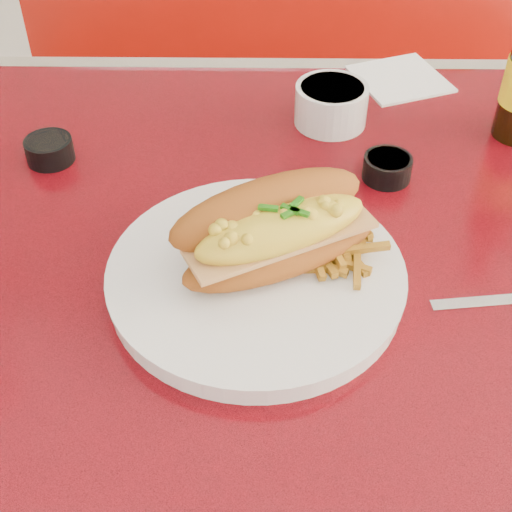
{
  "coord_description": "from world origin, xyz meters",
  "views": [
    {
      "loc": [
        -0.06,
        -0.57,
        1.28
      ],
      "look_at": [
        -0.06,
        -0.07,
        0.81
      ],
      "focal_mm": 50.0,
      "sensor_mm": 36.0,
      "label": 1
    }
  ],
  "objects_px": {
    "fork": "(329,273)",
    "dinner_plate": "(256,277)",
    "diner_table": "(308,341)",
    "booth_bench_far": "(287,169)",
    "gravy_ramekin": "(331,104)",
    "sauce_cup_right": "(387,167)",
    "sauce_cup_left": "(49,149)",
    "mac_hoagie": "(276,229)"
  },
  "relations": [
    {
      "from": "dinner_plate",
      "to": "mac_hoagie",
      "type": "relative_size",
      "value": 1.64
    },
    {
      "from": "diner_table",
      "to": "fork",
      "type": "bearing_deg",
      "value": -81.97
    },
    {
      "from": "mac_hoagie",
      "to": "diner_table",
      "type": "bearing_deg",
      "value": 20.7
    },
    {
      "from": "sauce_cup_left",
      "to": "sauce_cup_right",
      "type": "xyz_separation_m",
      "value": [
        0.41,
        -0.03,
        -0.0
      ]
    },
    {
      "from": "diner_table",
      "to": "booth_bench_far",
      "type": "height_order",
      "value": "booth_bench_far"
    },
    {
      "from": "dinner_plate",
      "to": "sauce_cup_left",
      "type": "bearing_deg",
      "value": 139.77
    },
    {
      "from": "diner_table",
      "to": "gravy_ramekin",
      "type": "relative_size",
      "value": 10.02
    },
    {
      "from": "sauce_cup_right",
      "to": "gravy_ramekin",
      "type": "bearing_deg",
      "value": 115.72
    },
    {
      "from": "gravy_ramekin",
      "to": "sauce_cup_right",
      "type": "bearing_deg",
      "value": -64.28
    },
    {
      "from": "dinner_plate",
      "to": "mac_hoagie",
      "type": "distance_m",
      "value": 0.05
    },
    {
      "from": "booth_bench_far",
      "to": "mac_hoagie",
      "type": "height_order",
      "value": "booth_bench_far"
    },
    {
      "from": "dinner_plate",
      "to": "sauce_cup_left",
      "type": "xyz_separation_m",
      "value": [
        -0.25,
        0.22,
        0.0
      ]
    },
    {
      "from": "diner_table",
      "to": "sauce_cup_right",
      "type": "height_order",
      "value": "sauce_cup_right"
    },
    {
      "from": "sauce_cup_left",
      "to": "dinner_plate",
      "type": "bearing_deg",
      "value": -40.23
    },
    {
      "from": "diner_table",
      "to": "mac_hoagie",
      "type": "bearing_deg",
      "value": -132.26
    },
    {
      "from": "booth_bench_far",
      "to": "mac_hoagie",
      "type": "bearing_deg",
      "value": -92.89
    },
    {
      "from": "gravy_ramekin",
      "to": "sauce_cup_left",
      "type": "distance_m",
      "value": 0.36
    },
    {
      "from": "booth_bench_far",
      "to": "sauce_cup_left",
      "type": "xyz_separation_m",
      "value": [
        -0.32,
        -0.66,
        0.5
      ]
    },
    {
      "from": "diner_table",
      "to": "sauce_cup_right",
      "type": "relative_size",
      "value": 18.52
    },
    {
      "from": "diner_table",
      "to": "dinner_plate",
      "type": "distance_m",
      "value": 0.2
    },
    {
      "from": "booth_bench_far",
      "to": "mac_hoagie",
      "type": "xyz_separation_m",
      "value": [
        -0.04,
        -0.86,
        0.54
      ]
    },
    {
      "from": "gravy_ramekin",
      "to": "sauce_cup_right",
      "type": "relative_size",
      "value": 1.85
    },
    {
      "from": "diner_table",
      "to": "sauce_cup_left",
      "type": "bearing_deg",
      "value": 154.63
    },
    {
      "from": "diner_table",
      "to": "gravy_ramekin",
      "type": "height_order",
      "value": "gravy_ramekin"
    },
    {
      "from": "fork",
      "to": "dinner_plate",
      "type": "bearing_deg",
      "value": 92.93
    },
    {
      "from": "dinner_plate",
      "to": "gravy_ramekin",
      "type": "distance_m",
      "value": 0.32
    },
    {
      "from": "booth_bench_far",
      "to": "sauce_cup_right",
      "type": "relative_size",
      "value": 18.06
    },
    {
      "from": "sauce_cup_right",
      "to": "fork",
      "type": "bearing_deg",
      "value": -113.39
    },
    {
      "from": "dinner_plate",
      "to": "fork",
      "type": "height_order",
      "value": "dinner_plate"
    },
    {
      "from": "booth_bench_far",
      "to": "dinner_plate",
      "type": "xyz_separation_m",
      "value": [
        -0.06,
        -0.88,
        0.49
      ]
    },
    {
      "from": "booth_bench_far",
      "to": "sauce_cup_right",
      "type": "bearing_deg",
      "value": -82.59
    },
    {
      "from": "mac_hoagie",
      "to": "gravy_ramekin",
      "type": "bearing_deg",
      "value": 48.56
    },
    {
      "from": "fork",
      "to": "sauce_cup_left",
      "type": "bearing_deg",
      "value": 61.12
    },
    {
      "from": "dinner_plate",
      "to": "diner_table",
      "type": "bearing_deg",
      "value": 46.06
    },
    {
      "from": "booth_bench_far",
      "to": "mac_hoagie",
      "type": "relative_size",
      "value": 5.2
    },
    {
      "from": "booth_bench_far",
      "to": "sauce_cup_right",
      "type": "distance_m",
      "value": 0.86
    },
    {
      "from": "dinner_plate",
      "to": "sauce_cup_right",
      "type": "height_order",
      "value": "sauce_cup_right"
    },
    {
      "from": "dinner_plate",
      "to": "fork",
      "type": "distance_m",
      "value": 0.07
    },
    {
      "from": "diner_table",
      "to": "fork",
      "type": "distance_m",
      "value": 0.19
    },
    {
      "from": "dinner_plate",
      "to": "gravy_ramekin",
      "type": "xyz_separation_m",
      "value": [
        0.09,
        0.31,
        0.02
      ]
    },
    {
      "from": "booth_bench_far",
      "to": "sauce_cup_left",
      "type": "bearing_deg",
      "value": -115.7
    },
    {
      "from": "booth_bench_far",
      "to": "gravy_ramekin",
      "type": "xyz_separation_m",
      "value": [
        0.03,
        -0.57,
        0.51
      ]
    }
  ]
}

